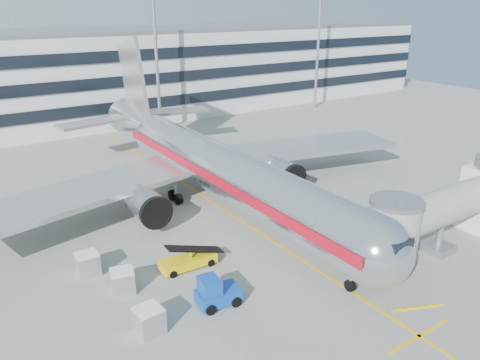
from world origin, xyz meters
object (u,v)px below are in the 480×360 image
belt_loader (188,260)px  cargo_container_right (87,264)px  cargo_container_left (123,281)px  main_jet (212,164)px  baggage_tug (216,293)px  cargo_container_front (149,320)px  ramp_worker (192,259)px

belt_loader → cargo_container_right: size_ratio=2.72×
belt_loader → cargo_container_left: bearing=-176.6°
belt_loader → cargo_container_right: 7.74m
main_jet → belt_loader: size_ratio=10.67×
belt_loader → baggage_tug: belt_loader is taller
baggage_tug → cargo_container_right: baggage_tug is taller
cargo_container_right → cargo_container_front: cargo_container_right is taller
cargo_container_right → cargo_container_front: 9.13m
main_jet → cargo_container_left: main_jet is taller
belt_loader → baggage_tug: bearing=-97.6°
belt_loader → cargo_container_left: belt_loader is taller
belt_loader → baggage_tug: 5.54m
cargo_container_front → ramp_worker: (5.93, 5.34, -0.07)m
cargo_container_left → cargo_container_front: (-0.23, -5.27, 0.01)m
belt_loader → cargo_container_front: 8.02m
main_jet → ramp_worker: bearing=-127.7°
main_jet → ramp_worker: 13.71m
belt_loader → baggage_tug: size_ratio=1.50×
main_jet → cargo_container_right: main_jet is taller
belt_loader → ramp_worker: belt_loader is taller
main_jet → baggage_tug: bearing=-119.9°
main_jet → cargo_container_front: size_ratio=28.50×
main_jet → ramp_worker: (-8.12, -10.50, -3.42)m
cargo_container_front → baggage_tug: bearing=1.3°
cargo_container_right → ramp_worker: bearing=-27.6°
cargo_container_front → main_jet: bearing=48.4°
main_jet → ramp_worker: main_jet is taller
cargo_container_left → cargo_container_right: 4.04m
cargo_container_right → baggage_tug: bearing=-55.3°
baggage_tug → ramp_worker: 5.31m
baggage_tug → cargo_container_front: bearing=-178.7°
baggage_tug → cargo_container_right: (-6.19, 8.94, -0.10)m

